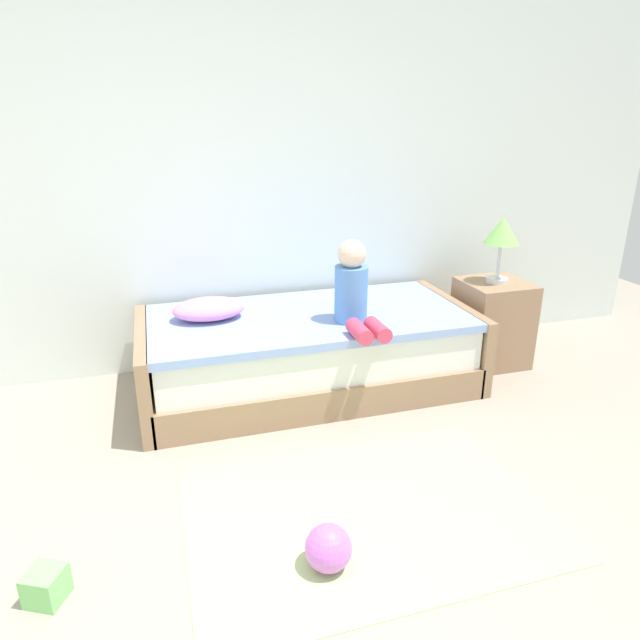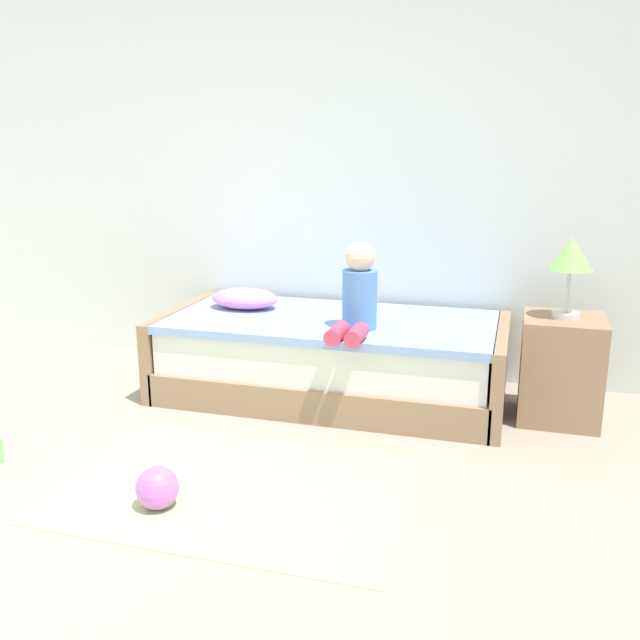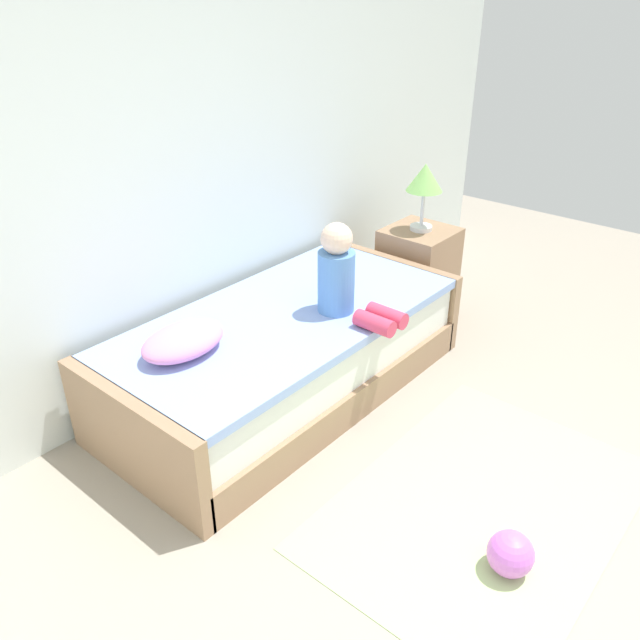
{
  "view_description": "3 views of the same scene",
  "coord_description": "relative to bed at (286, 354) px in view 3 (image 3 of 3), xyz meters",
  "views": [
    {
      "loc": [
        -0.26,
        -1.2,
        1.68
      ],
      "look_at": [
        0.63,
        1.75,
        0.55
      ],
      "focal_mm": 31.32,
      "sensor_mm": 36.0,
      "label": 1
    },
    {
      "loc": [
        1.71,
        -1.94,
        1.54
      ],
      "look_at": [
        0.63,
        1.75,
        0.55
      ],
      "focal_mm": 38.65,
      "sensor_mm": 36.0,
      "label": 2
    },
    {
      "loc": [
        -1.58,
        -0.12,
        2.12
      ],
      "look_at": [
        0.63,
        1.75,
        0.55
      ],
      "focal_mm": 35.8,
      "sensor_mm": 36.0,
      "label": 3
    }
  ],
  "objects": [
    {
      "name": "bed",
      "position": [
        0.0,
        0.0,
        0.0
      ],
      "size": [
        2.11,
        1.0,
        0.5
      ],
      "color": "#997556",
      "rests_on": "ground"
    },
    {
      "name": "table_lamp",
      "position": [
        1.35,
        -0.0,
        0.69
      ],
      "size": [
        0.24,
        0.24,
        0.45
      ],
      "color": "silver",
      "rests_on": "nightstand"
    },
    {
      "name": "wall_rear",
      "position": [
        -0.63,
        0.6,
        1.2
      ],
      "size": [
        7.2,
        0.1,
        2.9
      ],
      "primitive_type": "cube",
      "color": "silver",
      "rests_on": "ground"
    },
    {
      "name": "child_figure",
      "position": [
        0.22,
        -0.23,
        0.46
      ],
      "size": [
        0.2,
        0.51,
        0.5
      ],
      "color": "#598CD1",
      "rests_on": "bed"
    },
    {
      "name": "pillow",
      "position": [
        -0.61,
        0.1,
        0.32
      ],
      "size": [
        0.44,
        0.3,
        0.13
      ],
      "primitive_type": "ellipsoid",
      "color": "#EA8CC6",
      "rests_on": "bed"
    },
    {
      "name": "nightstand",
      "position": [
        1.35,
        -0.0,
        0.05
      ],
      "size": [
        0.44,
        0.44,
        0.6
      ],
      "primitive_type": "cube",
      "color": "#997556",
      "rests_on": "ground"
    },
    {
      "name": "toy_ball",
      "position": [
        -0.36,
        -1.55,
        -0.15
      ],
      "size": [
        0.19,
        0.19,
        0.19
      ],
      "primitive_type": "sphere",
      "color": "#CC66D8",
      "rests_on": "ground"
    },
    {
      "name": "area_rug",
      "position": [
        -0.09,
        -1.3,
        -0.24
      ],
      "size": [
        1.6,
        1.1,
        0.01
      ],
      "primitive_type": "cube",
      "color": "#B2D189",
      "rests_on": "ground"
    }
  ]
}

